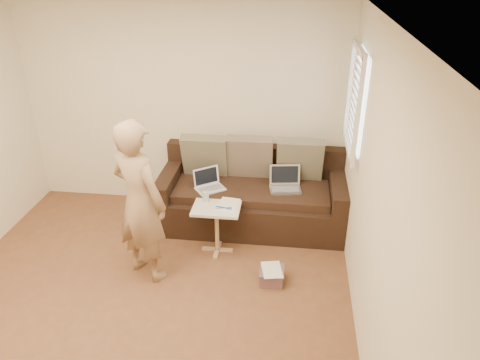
{
  "coord_description": "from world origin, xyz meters",
  "views": [
    {
      "loc": [
        1.34,
        -3.0,
        3.06
      ],
      "look_at": [
        0.8,
        1.4,
        0.78
      ],
      "focal_mm": 34.03,
      "sensor_mm": 36.0,
      "label": 1
    }
  ],
  "objects": [
    {
      "name": "pillow_left",
      "position": [
        0.3,
        1.97,
        0.79
      ],
      "size": [
        0.55,
        0.29,
        0.57
      ],
      "primitive_type": null,
      "rotation": [
        0.28,
        0.0,
        0.0
      ],
      "color": "brown",
      "rests_on": "sofa"
    },
    {
      "name": "drinking_glass",
      "position": [
        0.44,
        1.26,
        0.62
      ],
      "size": [
        0.07,
        0.07,
        0.12
      ],
      "primitive_type": null,
      "color": "silver",
      "rests_on": "side_table"
    },
    {
      "name": "scissors",
      "position": [
        0.66,
        1.13,
        0.57
      ],
      "size": [
        0.19,
        0.11,
        0.02
      ],
      "primitive_type": null,
      "rotation": [
        0.0,
        0.0,
        0.08
      ],
      "color": "silver",
      "rests_on": "side_table"
    },
    {
      "name": "striped_box",
      "position": [
        1.21,
        0.68,
        0.08
      ],
      "size": [
        0.25,
        0.25,
        0.16
      ],
      "primitive_type": null,
      "color": "#BA1C46",
      "rests_on": "ground"
    },
    {
      "name": "side_table",
      "position": [
        0.57,
        1.15,
        0.28
      ],
      "size": [
        0.51,
        0.36,
        0.56
      ],
      "primitive_type": null,
      "color": "silver",
      "rests_on": "ground"
    },
    {
      "name": "pillow_right",
      "position": [
        1.45,
        2.0,
        0.79
      ],
      "size": [
        0.55,
        0.28,
        0.57
      ],
      "primitive_type": null,
      "rotation": [
        0.26,
        0.0,
        0.0
      ],
      "color": "brown",
      "rests_on": "sofa"
    },
    {
      "name": "paper_on_table",
      "position": [
        0.69,
        1.22,
        0.57
      ],
      "size": [
        0.25,
        0.33,
        0.0
      ],
      "primitive_type": null,
      "rotation": [
        0.0,
        0.0,
        -0.14
      ],
      "color": "white",
      "rests_on": "side_table"
    },
    {
      "name": "floor",
      "position": [
        0.0,
        0.0,
        0.0
      ],
      "size": [
        4.5,
        4.5,
        0.0
      ],
      "primitive_type": "plane",
      "color": "brown",
      "rests_on": "ground"
    },
    {
      "name": "window_blinds",
      "position": [
        1.95,
        1.5,
        1.7
      ],
      "size": [
        0.12,
        0.88,
        1.08
      ],
      "primitive_type": null,
      "color": "white",
      "rests_on": "wall_right"
    },
    {
      "name": "wall_right",
      "position": [
        2.0,
        0.0,
        1.3
      ],
      "size": [
        0.0,
        4.5,
        4.5
      ],
      "primitive_type": "plane",
      "rotation": [
        1.57,
        0.0,
        -1.57
      ],
      "color": "beige",
      "rests_on": "ground"
    },
    {
      "name": "laptop_white",
      "position": [
        0.42,
        1.62,
        0.52
      ],
      "size": [
        0.4,
        0.38,
        0.23
      ],
      "primitive_type": null,
      "rotation": [
        0.0,
        0.0,
        0.63
      ],
      "color": "white",
      "rests_on": "sofa"
    },
    {
      "name": "pillow_mid",
      "position": [
        0.85,
        2.0,
        0.79
      ],
      "size": [
        0.55,
        0.27,
        0.57
      ],
      "primitive_type": null,
      "rotation": [
        0.24,
        0.0,
        0.0
      ],
      "color": "brown",
      "rests_on": "sofa"
    },
    {
      "name": "sofa",
      "position": [
        0.9,
        1.77,
        0.42
      ],
      "size": [
        2.2,
        0.95,
        0.85
      ],
      "primitive_type": null,
      "color": "black",
      "rests_on": "ground"
    },
    {
      "name": "person",
      "position": [
        -0.09,
        0.68,
        0.85
      ],
      "size": [
        0.75,
        0.67,
        1.71
      ],
      "primitive_type": "imported",
      "rotation": [
        0.0,
        0.0,
        2.65
      ],
      "color": "#90734E",
      "rests_on": "ground"
    },
    {
      "name": "laptop_silver",
      "position": [
        1.3,
        1.71,
        0.52
      ],
      "size": [
        0.39,
        0.31,
        0.24
      ],
      "primitive_type": null,
      "rotation": [
        0.0,
        0.0,
        0.14
      ],
      "color": "#B7BABC",
      "rests_on": "sofa"
    },
    {
      "name": "wall_back",
      "position": [
        0.0,
        2.25,
        1.3
      ],
      "size": [
        4.0,
        0.0,
        4.0
      ],
      "primitive_type": "plane",
      "rotation": [
        1.57,
        0.0,
        0.0
      ],
      "color": "beige",
      "rests_on": "ground"
    },
    {
      "name": "ceiling",
      "position": [
        0.0,
        0.0,
        2.6
      ],
      "size": [
        4.5,
        4.5,
        0.0
      ],
      "primitive_type": "plane",
      "rotation": [
        3.14,
        0.0,
        0.0
      ],
      "color": "white",
      "rests_on": "wall_back"
    }
  ]
}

